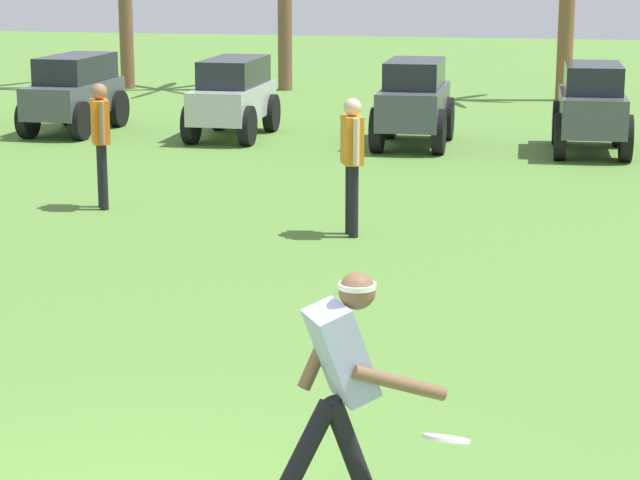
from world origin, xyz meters
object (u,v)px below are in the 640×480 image
(teammate_near_sideline, at_px, (101,134))
(parked_car_slot_e, at_px, (592,106))
(parked_car_slot_d, at_px, (414,101))
(teammate_midfield, at_px, (352,153))
(parked_car_slot_c, at_px, (233,95))
(parked_car_slot_b, at_px, (75,91))
(frisbee_thrower, at_px, (341,382))
(frisbee_in_flight, at_px, (446,439))

(teammate_near_sideline, distance_m, parked_car_slot_e, 8.23)
(parked_car_slot_d, bearing_deg, parked_car_slot_e, -2.92)
(teammate_midfield, height_order, parked_car_slot_c, teammate_midfield)
(teammate_near_sideline, bearing_deg, parked_car_slot_c, 89.91)
(parked_car_slot_e, bearing_deg, teammate_midfield, -112.49)
(parked_car_slot_b, bearing_deg, teammate_near_sideline, -64.95)
(parked_car_slot_b, bearing_deg, teammate_midfield, -48.68)
(parked_car_slot_d, bearing_deg, parked_car_slot_c, 173.80)
(teammate_midfield, relative_size, parked_car_slot_c, 0.65)
(frisbee_thrower, distance_m, teammate_near_sideline, 9.07)
(frisbee_thrower, bearing_deg, parked_car_slot_c, 107.68)
(teammate_near_sideline, height_order, parked_car_slot_c, teammate_near_sideline)
(teammate_near_sideline, bearing_deg, parked_car_slot_e, 43.21)
(teammate_near_sideline, bearing_deg, parked_car_slot_b, 115.05)
(parked_car_slot_b, bearing_deg, parked_car_slot_e, -3.39)
(frisbee_thrower, xyz_separation_m, parked_car_slot_c, (-4.47, 14.01, -0.08))
(frisbee_thrower, xyz_separation_m, teammate_near_sideline, (-4.48, 7.89, 0.14))
(frisbee_in_flight, xyz_separation_m, parked_car_slot_e, (0.93, 13.41, 0.28))
(frisbee_thrower, bearing_deg, parked_car_slot_e, 83.57)
(frisbee_in_flight, xyz_separation_m, teammate_near_sideline, (-5.07, 7.77, 0.48))
(frisbee_in_flight, xyz_separation_m, teammate_midfield, (-1.76, 6.90, 0.48))
(parked_car_slot_b, height_order, parked_car_slot_c, same)
(parked_car_slot_c, bearing_deg, teammate_near_sideline, -90.09)
(teammate_near_sideline, relative_size, teammate_midfield, 1.00)
(teammate_midfield, xyz_separation_m, parked_car_slot_e, (2.69, 6.51, -0.20))
(teammate_near_sideline, bearing_deg, teammate_midfield, -14.77)
(frisbee_thrower, height_order, frisbee_in_flight, frisbee_thrower)
(parked_car_slot_e, bearing_deg, teammate_near_sideline, -136.79)
(parked_car_slot_b, bearing_deg, frisbee_in_flight, -60.30)
(frisbee_in_flight, relative_size, teammate_midfield, 0.21)
(parked_car_slot_e, bearing_deg, frisbee_in_flight, -93.98)
(teammate_near_sideline, height_order, teammate_midfield, same)
(teammate_midfield, xyz_separation_m, parked_car_slot_d, (-0.14, 6.65, -0.20))
(frisbee_thrower, relative_size, parked_car_slot_d, 0.60)
(parked_car_slot_d, bearing_deg, parked_car_slot_b, 176.38)
(parked_car_slot_e, bearing_deg, parked_car_slot_d, 177.08)
(frisbee_thrower, bearing_deg, teammate_midfield, 99.47)
(teammate_near_sideline, relative_size, parked_car_slot_e, 0.65)
(frisbee_in_flight, height_order, parked_car_slot_c, parked_car_slot_c)
(frisbee_in_flight, bearing_deg, frisbee_thrower, -168.64)
(frisbee_in_flight, height_order, parked_car_slot_e, parked_car_slot_e)
(frisbee_thrower, xyz_separation_m, parked_car_slot_d, (-1.31, 13.67, -0.06))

